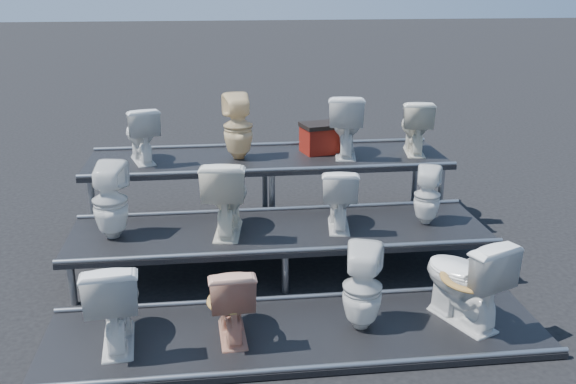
{
  "coord_description": "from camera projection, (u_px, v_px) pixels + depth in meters",
  "views": [
    {
      "loc": [
        -0.64,
        -6.0,
        2.9
      ],
      "look_at": [
        0.1,
        0.1,
        0.82
      ],
      "focal_mm": 40.0,
      "sensor_mm": 36.0,
      "label": 1
    }
  ],
  "objects": [
    {
      "name": "toilet_8",
      "position": [
        141.0,
        134.0,
        7.33
      ],
      "size": [
        0.53,
        0.71,
        0.64
      ],
      "primitive_type": "imported",
      "rotation": [
        0.0,
        0.0,
        3.44
      ],
      "color": "white",
      "rests_on": "tier_back"
    },
    {
      "name": "tier_mid",
      "position": [
        280.0,
        250.0,
        6.57
      ],
      "size": [
        4.2,
        1.2,
        0.46
      ],
      "primitive_type": "cube",
      "color": "black",
      "rests_on": "ground"
    },
    {
      "name": "toilet_1",
      "position": [
        231.0,
        299.0,
        5.24
      ],
      "size": [
        0.4,
        0.67,
        0.67
      ],
      "primitive_type": "imported",
      "rotation": [
        0.0,
        0.0,
        3.19
      ],
      "color": "tan",
      "rests_on": "tier_front"
    },
    {
      "name": "tier_back",
      "position": [
        268.0,
        192.0,
        7.73
      ],
      "size": [
        4.2,
        1.2,
        0.86
      ],
      "primitive_type": "cube",
      "color": "black",
      "rests_on": "ground"
    },
    {
      "name": "toilet_11",
      "position": [
        415.0,
        126.0,
        7.69
      ],
      "size": [
        0.47,
        0.69,
        0.66
      ],
      "primitive_type": "imported",
      "rotation": [
        0.0,
        0.0,
        2.98
      ],
      "color": "white",
      "rests_on": "tier_back"
    },
    {
      "name": "toilet_4",
      "position": [
        110.0,
        201.0,
        6.19
      ],
      "size": [
        0.39,
        0.4,
        0.75
      ],
      "primitive_type": "imported",
      "rotation": [
        0.0,
        0.0,
        2.97
      ],
      "color": "white",
      "rests_on": "tier_mid"
    },
    {
      "name": "tier_front",
      "position": [
        297.0,
        334.0,
        5.41
      ],
      "size": [
        4.2,
        1.2,
        0.06
      ],
      "primitive_type": "cube",
      "color": "black",
      "rests_on": "ground"
    },
    {
      "name": "toilet_5",
      "position": [
        226.0,
        195.0,
        6.31
      ],
      "size": [
        0.53,
        0.81,
        0.78
      ],
      "primitive_type": "imported",
      "rotation": [
        0.0,
        0.0,
        3.01
      ],
      "color": "white",
      "rests_on": "tier_mid"
    },
    {
      "name": "toilet_6",
      "position": [
        339.0,
        197.0,
        6.46
      ],
      "size": [
        0.45,
        0.68,
        0.65
      ],
      "primitive_type": "imported",
      "rotation": [
        0.0,
        0.0,
        2.99
      ],
      "color": "white",
      "rests_on": "tier_mid"
    },
    {
      "name": "ground",
      "position": [
        280.0,
        271.0,
        6.65
      ],
      "size": [
        80.0,
        80.0,
        0.0
      ],
      "primitive_type": "plane",
      "color": "black",
      "rests_on": "ground"
    },
    {
      "name": "toilet_7",
      "position": [
        427.0,
        196.0,
        6.58
      ],
      "size": [
        0.36,
        0.36,
        0.6
      ],
      "primitive_type": "imported",
      "rotation": [
        0.0,
        0.0,
        2.71
      ],
      "color": "white",
      "rests_on": "tier_mid"
    },
    {
      "name": "red_crate",
      "position": [
        321.0,
        140.0,
        7.76
      ],
      "size": [
        0.5,
        0.44,
        0.31
      ],
      "primitive_type": "cube",
      "rotation": [
        0.0,
        0.0,
        0.24
      ],
      "color": "maroon",
      "rests_on": "tier_back"
    },
    {
      "name": "toilet_9",
      "position": [
        238.0,
        127.0,
        7.43
      ],
      "size": [
        0.38,
        0.39,
        0.76
      ],
      "primitive_type": "imported",
      "rotation": [
        0.0,
        0.0,
        3.27
      ],
      "color": "beige",
      "rests_on": "tier_back"
    },
    {
      "name": "toilet_2",
      "position": [
        362.0,
        288.0,
        5.35
      ],
      "size": [
        0.43,
        0.43,
        0.74
      ],
      "primitive_type": "imported",
      "rotation": [
        0.0,
        0.0,
        2.8
      ],
      "color": "white",
      "rests_on": "tier_front"
    },
    {
      "name": "toilet_10",
      "position": [
        346.0,
        125.0,
        7.58
      ],
      "size": [
        0.54,
        0.79,
        0.74
      ],
      "primitive_type": "imported",
      "rotation": [
        0.0,
        0.0,
        2.96
      ],
      "color": "white",
      "rests_on": "tier_back"
    },
    {
      "name": "toilet_3",
      "position": [
        464.0,
        278.0,
        5.44
      ],
      "size": [
        0.73,
        0.9,
        0.81
      ],
      "primitive_type": "imported",
      "rotation": [
        0.0,
        0.0,
        3.55
      ],
      "color": "white",
      "rests_on": "tier_front"
    },
    {
      "name": "toilet_0",
      "position": [
        114.0,
        300.0,
        5.11
      ],
      "size": [
        0.5,
        0.79,
        0.77
      ],
      "primitive_type": "imported",
      "rotation": [
        0.0,
        0.0,
        3.23
      ],
      "color": "white",
      "rests_on": "tier_front"
    }
  ]
}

